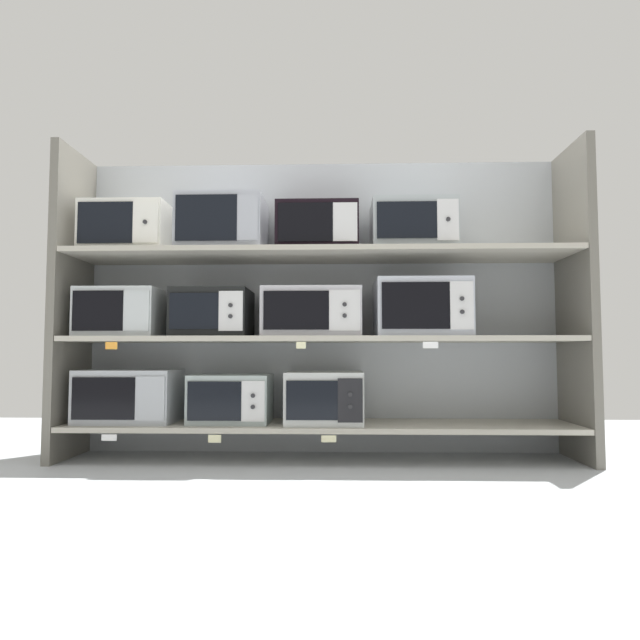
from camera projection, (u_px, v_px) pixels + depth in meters
The scene contains 24 objects.
ground at pixel (312, 510), 2.18m from camera, with size 6.94×6.00×0.02m, color #B2B7BC.
back_panel at pixel (321, 306), 3.50m from camera, with size 3.14×0.04×1.85m, color #9EA3A8.
upright_left at pixel (71, 303), 3.29m from camera, with size 0.05×0.49×1.85m, color #68645B.
upright_right at pixel (576, 301), 3.19m from camera, with size 0.05×0.49×1.85m, color #68645B.
shelf_0 at pixel (320, 426), 3.19m from camera, with size 2.94×0.49×0.03m, color #ADA899.
microwave_0 at pixel (129, 396), 3.23m from camera, with size 0.56×0.37×0.31m.
microwave_1 at pixel (231, 399), 3.21m from camera, with size 0.46×0.35×0.28m.
microwave_2 at pixel (324, 397), 3.20m from camera, with size 0.45×0.43×0.30m.
price_tag_0 at pixel (109, 438), 2.98m from camera, with size 0.08×0.00×0.03m, color white.
price_tag_1 at pixel (215, 439), 2.96m from camera, with size 0.07×0.00×0.04m, color beige.
price_tag_2 at pixel (329, 439), 2.94m from camera, with size 0.08×0.00×0.04m, color beige.
shelf_1 at pixel (320, 339), 3.22m from camera, with size 2.94×0.49×0.03m, color #ADA899.
microwave_3 at pixel (123, 313), 3.27m from camera, with size 0.47×0.40×0.29m.
microwave_4 at pixel (213, 313), 3.25m from camera, with size 0.44×0.39×0.28m.
microwave_5 at pixel (312, 313), 3.23m from camera, with size 0.57×0.41×0.28m.
microwave_6 at pixel (421, 309), 3.21m from camera, with size 0.54×0.43×0.33m.
price_tag_3 at pixel (111, 346), 3.01m from camera, with size 0.07×0.00×0.04m, color orange.
price_tag_4 at pixel (301, 345), 2.98m from camera, with size 0.05×0.00×0.04m, color beige.
price_tag_5 at pixel (430, 345), 2.96m from camera, with size 0.08×0.00×0.04m, color white.
shelf_2 at pixel (320, 255), 3.26m from camera, with size 2.94×0.49×0.03m, color #ADA899.
microwave_7 at pixel (128, 229), 3.30m from camera, with size 0.50×0.35×0.30m.
microwave_8 at pixel (223, 226), 3.28m from camera, with size 0.50×0.41×0.33m.
microwave_9 at pixel (318, 230), 3.26m from camera, with size 0.48×0.38×0.28m.
microwave_10 at pixel (412, 227), 3.25m from camera, with size 0.49×0.38×0.29m.
Camera 1 is at (0.10, -3.22, 0.62)m, focal length 30.63 mm.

